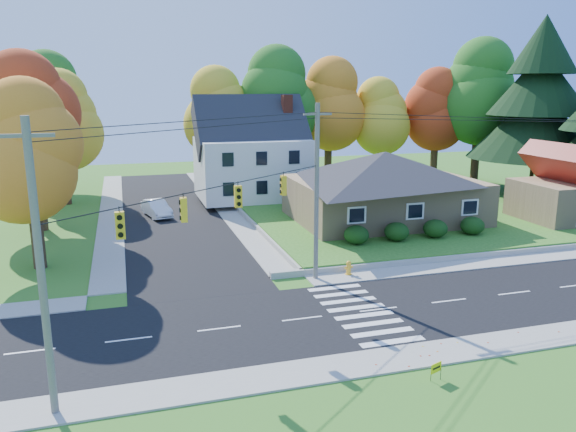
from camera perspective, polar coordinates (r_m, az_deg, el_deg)
name	(u,v)px	position (r m, az deg, el deg)	size (l,w,h in m)	color
ground	(378,310)	(28.68, 9.18, -9.38)	(120.00, 120.00, 0.00)	#3D7923
road_main	(378,310)	(28.68, 9.18, -9.37)	(90.00, 8.00, 0.02)	black
road_cross	(170,211)	(51.10, -11.93, 0.48)	(8.00, 44.00, 0.02)	black
sidewalk_north	(341,277)	(32.93, 5.41, -6.20)	(90.00, 2.00, 0.08)	#9C9A90
sidewalk_south	(431,354)	(24.67, 14.32, -13.39)	(90.00, 2.00, 0.08)	#9C9A90
lawn	(408,206)	(52.28, 12.14, 1.02)	(30.00, 30.00, 0.50)	#3D7923
ranch_house	(384,185)	(45.08, 9.75, 3.14)	(14.60, 10.60, 5.40)	tan
colonial_house	(252,154)	(53.50, -3.69, 6.26)	(10.40, 8.40, 9.60)	silver
garage	(567,190)	(49.86, 26.45, 2.40)	(7.30, 6.30, 4.60)	tan
hedge_row	(416,230)	(39.93, 12.90, -1.40)	(10.70, 1.70, 1.27)	#163A10
traffic_infrastructure	(368,204)	(28.29, 8.10, 1.26)	(38.10, 10.66, 10.00)	#666059
tree_lot_0	(219,112)	(58.67, -7.06, 10.43)	(6.72, 6.72, 12.51)	#3F2A19
tree_lot_1	(278,99)	(58.96, -1.05, 11.81)	(7.84, 7.84, 14.60)	#3F2A19
tree_lot_2	(329,105)	(61.79, 4.17, 11.22)	(7.28, 7.28, 13.56)	#3F2A19
tree_lot_3	(383,116)	(63.31, 9.64, 9.94)	(6.16, 6.16, 11.47)	#3F2A19
tree_lot_4	(437,110)	(65.27, 14.87, 10.35)	(6.72, 6.72, 12.51)	#3F2A19
tree_lot_5	(480,92)	(65.74, 18.94, 11.82)	(8.40, 8.40, 15.64)	#3F2A19
conifer_east_a	(539,102)	(60.03, 24.13, 10.51)	(12.80, 12.80, 16.96)	#3F2A19
tree_west_0	(29,151)	(36.36, -24.86, 5.99)	(6.16, 6.16, 11.47)	#3F2A19
tree_west_1	(32,120)	(46.28, -24.57, 8.90)	(7.28, 7.28, 13.56)	#3F2A19
tree_west_2	(60,121)	(56.12, -22.15, 8.96)	(6.72, 6.72, 12.51)	#3F2A19
tree_west_3	(46,104)	(64.23, -23.41, 10.42)	(7.84, 7.84, 14.60)	#3F2A19
white_car	(157,208)	(49.04, -13.20, 0.76)	(1.52, 4.36, 1.44)	silver
fire_hydrant	(349,269)	(33.22, 6.18, -5.33)	(0.52, 0.40, 0.91)	gold
yard_sign	(436,368)	(22.58, 14.83, -14.70)	(0.54, 0.23, 0.71)	black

